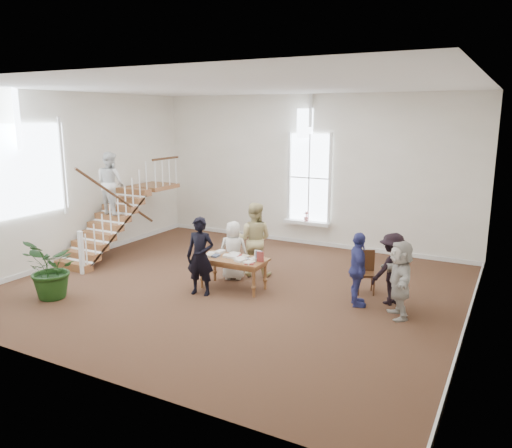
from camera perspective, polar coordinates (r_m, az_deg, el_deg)
The scene contains 12 objects.
ground at distance 11.66m, azimuth -2.45°, elevation -7.21°, with size 10.00×10.00×0.00m, color #4B301D.
room_shell at distance 15.34m, azimuth 5.89°, elevation -0.88°, with size 10.49×10.00×10.00m.
staircase at distance 14.43m, azimuth -16.00°, elevation 2.79°, with size 1.10×4.10×2.92m.
library_table at distance 11.38m, azimuth -2.58°, elevation -4.29°, with size 1.56×0.81×0.79m.
police_officer at distance 11.02m, azimuth -6.38°, elevation -3.69°, with size 0.64×0.42×1.74m, color black.
elderly_woman at distance 12.02m, azimuth -2.61°, elevation -3.03°, with size 0.70×0.45×1.43m, color white.
person_yellow at distance 12.25m, azimuth -0.21°, elevation -1.75°, with size 0.89×0.69×1.83m, color #CBBB7F.
woman_cluster_a at distance 10.54m, azimuth 11.56°, elevation -5.12°, with size 0.92×0.38×1.57m, color #383D86.
woman_cluster_b at distance 10.83m, azimuth 15.29°, elevation -4.96°, with size 0.99×0.57×1.53m, color black.
woman_cluster_c at distance 10.16m, azimuth 16.12°, elevation -6.08°, with size 1.44×0.46×1.55m, color beige.
floor_plant at distance 11.61m, azimuth -22.27°, elevation -4.78°, with size 1.20×1.04×1.34m, color #183A12.
side_chair at distance 11.45m, azimuth 12.40°, elevation -5.08°, with size 0.54×0.54×0.95m.
Camera 1 is at (5.60, -9.44, 3.92)m, focal length 35.00 mm.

